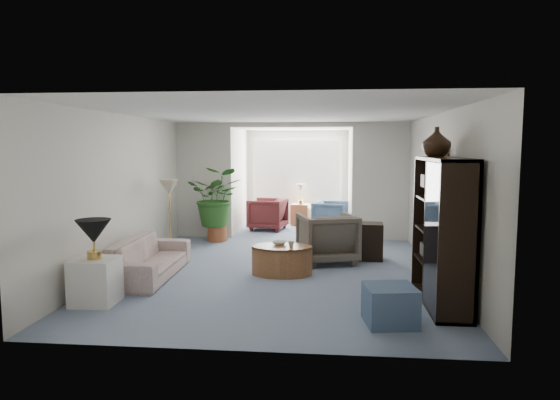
# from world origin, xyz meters

# --- Properties ---
(floor) EXTENTS (6.00, 6.00, 0.00)m
(floor) POSITION_xyz_m (0.00, 0.00, 0.00)
(floor) COLOR #808DA9
(floor) RESTS_ON ground
(sunroom_floor) EXTENTS (2.60, 2.60, 0.00)m
(sunroom_floor) POSITION_xyz_m (0.00, 4.10, 0.00)
(sunroom_floor) COLOR #808DA9
(sunroom_floor) RESTS_ON ground
(back_pier_left) EXTENTS (1.20, 0.12, 2.50)m
(back_pier_left) POSITION_xyz_m (-1.90, 3.00, 1.25)
(back_pier_left) COLOR silver
(back_pier_left) RESTS_ON ground
(back_pier_right) EXTENTS (1.20, 0.12, 2.50)m
(back_pier_right) POSITION_xyz_m (1.90, 3.00, 1.25)
(back_pier_right) COLOR silver
(back_pier_right) RESTS_ON ground
(back_header) EXTENTS (2.60, 0.12, 0.10)m
(back_header) POSITION_xyz_m (0.00, 3.00, 2.45)
(back_header) COLOR silver
(back_header) RESTS_ON back_pier_left
(window_pane) EXTENTS (2.20, 0.02, 1.50)m
(window_pane) POSITION_xyz_m (0.00, 5.18, 1.40)
(window_pane) COLOR white
(window_blinds) EXTENTS (2.20, 0.02, 1.50)m
(window_blinds) POSITION_xyz_m (0.00, 5.15, 1.40)
(window_blinds) COLOR white
(framed_picture) EXTENTS (0.04, 0.50, 0.40)m
(framed_picture) POSITION_xyz_m (2.46, -0.10, 1.70)
(framed_picture) COLOR #B0A78D
(sofa) EXTENTS (0.83, 2.03, 0.59)m
(sofa) POSITION_xyz_m (-1.93, -0.36, 0.29)
(sofa) COLOR beige
(sofa) RESTS_ON ground
(end_table) EXTENTS (0.54, 0.54, 0.58)m
(end_table) POSITION_xyz_m (-2.13, -1.71, 0.29)
(end_table) COLOR white
(end_table) RESTS_ON ground
(table_lamp) EXTENTS (0.44, 0.44, 0.30)m
(table_lamp) POSITION_xyz_m (-2.13, -1.71, 0.93)
(table_lamp) COLOR black
(table_lamp) RESTS_ON end_table
(floor_lamp) EXTENTS (0.36, 0.36, 0.28)m
(floor_lamp) POSITION_xyz_m (-2.11, 1.23, 1.25)
(floor_lamp) COLOR beige
(floor_lamp) RESTS_ON ground
(coffee_table) EXTENTS (1.20, 1.20, 0.45)m
(coffee_table) POSITION_xyz_m (0.09, -0.04, 0.23)
(coffee_table) COLOR #996737
(coffee_table) RESTS_ON ground
(coffee_bowl) EXTENTS (0.29, 0.29, 0.06)m
(coffee_bowl) POSITION_xyz_m (0.04, 0.06, 0.48)
(coffee_bowl) COLOR silver
(coffee_bowl) RESTS_ON coffee_table
(coffee_cup) EXTENTS (0.13, 0.13, 0.09)m
(coffee_cup) POSITION_xyz_m (0.24, -0.14, 0.50)
(coffee_cup) COLOR beige
(coffee_cup) RESTS_ON coffee_table
(wingback_chair) EXTENTS (1.14, 1.16, 0.85)m
(wingback_chair) POSITION_xyz_m (0.79, 0.85, 0.42)
(wingback_chair) COLOR #685E52
(wingback_chair) RESTS_ON ground
(side_table_dark) EXTENTS (0.56, 0.46, 0.65)m
(side_table_dark) POSITION_xyz_m (1.49, 1.15, 0.32)
(side_table_dark) COLOR black
(side_table_dark) RESTS_ON ground
(entertainment_cabinet) EXTENTS (0.44, 1.67, 1.85)m
(entertainment_cabinet) POSITION_xyz_m (2.23, -1.28, 0.93)
(entertainment_cabinet) COLOR black
(entertainment_cabinet) RESTS_ON ground
(cabinet_urn) EXTENTS (0.38, 0.38, 0.40)m
(cabinet_urn) POSITION_xyz_m (2.23, -0.78, 2.05)
(cabinet_urn) COLOR black
(cabinet_urn) RESTS_ON entertainment_cabinet
(ottoman) EXTENTS (0.62, 0.62, 0.43)m
(ottoman) POSITION_xyz_m (1.50, -2.09, 0.22)
(ottoman) COLOR #49617E
(ottoman) RESTS_ON ground
(plant_pot) EXTENTS (0.40, 0.40, 0.32)m
(plant_pot) POSITION_xyz_m (-1.52, 2.58, 0.16)
(plant_pot) COLOR #9C4E2D
(plant_pot) RESTS_ON ground
(house_plant) EXTENTS (1.12, 0.97, 1.25)m
(house_plant) POSITION_xyz_m (-1.52, 2.58, 0.94)
(house_plant) COLOR #2A5E20
(house_plant) RESTS_ON plant_pot
(sunroom_chair_blue) EXTENTS (0.90, 0.88, 0.71)m
(sunroom_chair_blue) POSITION_xyz_m (0.86, 4.10, 0.35)
(sunroom_chair_blue) COLOR #49617E
(sunroom_chair_blue) RESTS_ON ground
(sunroom_chair_maroon) EXTENTS (0.97, 0.95, 0.76)m
(sunroom_chair_maroon) POSITION_xyz_m (-0.64, 4.10, 0.38)
(sunroom_chair_maroon) COLOR maroon
(sunroom_chair_maroon) RESTS_ON ground
(sunroom_table) EXTENTS (0.50, 0.42, 0.54)m
(sunroom_table) POSITION_xyz_m (0.11, 4.85, 0.27)
(sunroom_table) COLOR #996737
(sunroom_table) RESTS_ON ground
(shelf_clutter) EXTENTS (0.30, 1.10, 1.06)m
(shelf_clutter) POSITION_xyz_m (2.18, -1.38, 1.09)
(shelf_clutter) COLOR #585553
(shelf_clutter) RESTS_ON entertainment_cabinet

